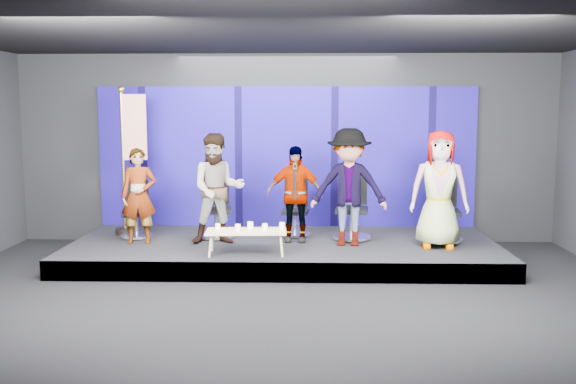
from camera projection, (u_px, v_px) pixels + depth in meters
The scene contains 21 objects.
ground at pixel (278, 304), 8.24m from camera, with size 10.00×10.00×0.00m, color black.
room_walls at pixel (277, 114), 7.92m from camera, with size 10.02×8.02×3.51m.
riser at pixel (284, 250), 10.69m from camera, with size 7.00×3.00×0.30m, color black.
backdrop at pixel (287, 157), 11.94m from camera, with size 7.00×0.08×2.60m, color #120862.
chair_a at pixel (136, 219), 10.97m from camera, with size 0.61×0.61×0.96m.
panelist_a at pixel (139, 196), 10.45m from camera, with size 0.57×0.37×1.56m, color black.
chair_b at pixel (216, 216), 10.96m from camera, with size 0.72×0.72×1.11m.
panelist_b at pixel (218, 189), 10.39m from camera, with size 0.88×0.68×1.80m, color black.
chair_c at pixel (295, 217), 11.14m from camera, with size 0.60×0.60×0.98m.
panelist_c at pixel (295, 194), 10.58m from camera, with size 0.93×0.39×1.59m, color black.
chair_d at pixel (352, 216), 10.84m from camera, with size 0.74×0.74×1.16m.
panelist_d at pixel (349, 187), 10.27m from camera, with size 1.22×0.70×1.89m, color black.
chair_e at pixel (443, 219), 10.63m from camera, with size 0.71×0.71×1.15m.
panelist_e at pixel (439, 189), 10.09m from camera, with size 0.91×0.59×1.86m, color black.
coffee_table at pixel (246, 232), 9.68m from camera, with size 1.23×0.57×0.37m.
mug_a at pixel (218, 227), 9.73m from camera, with size 0.07×0.07×0.09m, color white.
mug_b at pixel (238, 227), 9.63m from camera, with size 0.08×0.08×0.10m, color white.
mug_c at pixel (250, 225), 9.78m from camera, with size 0.09×0.09×0.11m, color white.
mug_d at pixel (265, 227), 9.68m from camera, with size 0.08×0.08×0.10m, color white.
mug_e at pixel (282, 226), 9.76m from camera, with size 0.09×0.09×0.10m, color white.
flag_stand at pixel (130, 157), 11.10m from camera, with size 0.59×0.34×2.58m.
Camera 1 is at (0.35, -7.97, 2.49)m, focal length 40.00 mm.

